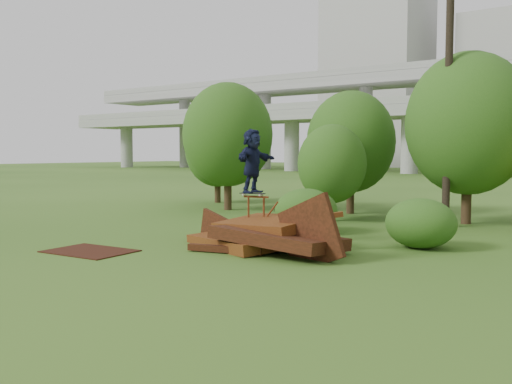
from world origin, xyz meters
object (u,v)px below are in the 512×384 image
Objects in this scene: skater at (252,161)px; flat_plate at (90,251)px; utility_pole at (449,76)px; scrap_pile at (265,235)px.

skater is 5.38m from flat_plate.
utility_pole is at bearing -28.95° from skater.
scrap_pile is at bearing -128.65° from skater.
utility_pole is at bearing 71.77° from scrap_pile.
scrap_pile is 0.54× the size of utility_pole.
scrap_pile is 2.40m from skater.
utility_pole is (6.44, 11.10, 5.56)m from flat_plate.
skater is at bearing 144.24° from scrap_pile.
skater is 0.18× the size of utility_pole.
utility_pole reaches higher than skater.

